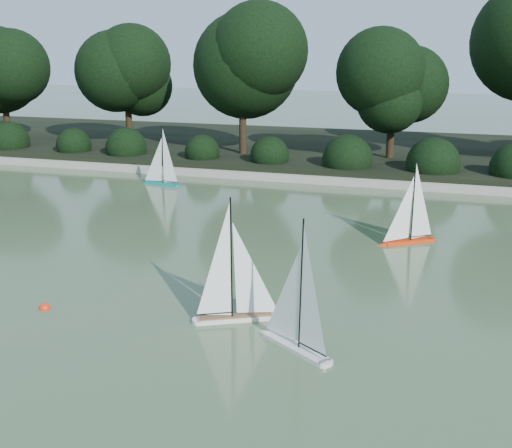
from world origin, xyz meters
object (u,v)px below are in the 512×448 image
object	(u,v)px
sailboat_white_a	(291,326)
sailboat_teal	(159,175)
sailboat_white_b	(243,300)
race_buoy	(45,309)
sailboat_orange	(405,230)

from	to	relation	value
sailboat_white_a	sailboat_teal	xyz separation A→B (m)	(-5.14, 7.39, -0.02)
sailboat_white_b	sailboat_teal	distance (m)	8.15
sailboat_teal	race_buoy	xyz separation A→B (m)	(1.86, -7.28, -0.23)
sailboat_white_a	sailboat_white_b	world-z (taller)	sailboat_white_b
sailboat_white_a	sailboat_orange	distance (m)	4.40
sailboat_white_a	sailboat_teal	bearing A→B (deg)	124.84
sailboat_orange	sailboat_white_a	bearing A→B (deg)	-101.79
sailboat_teal	race_buoy	distance (m)	7.52
sailboat_white_b	race_buoy	xyz separation A→B (m)	(-2.54, -0.43, -0.25)
sailboat_orange	sailboat_white_b	bearing A→B (deg)	-113.43
sailboat_white_b	sailboat_orange	size ratio (longest dim) A/B	1.08
sailboat_orange	race_buoy	distance (m)	5.93
sailboat_white_b	sailboat_orange	distance (m)	4.12
sailboat_orange	sailboat_teal	size ratio (longest dim) A/B	1.02
sailboat_orange	sailboat_teal	xyz separation A→B (m)	(-6.04, 3.08, -0.00)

